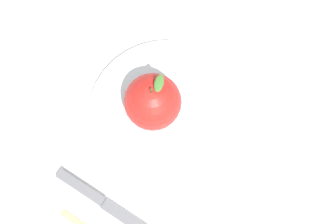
{
  "coord_description": "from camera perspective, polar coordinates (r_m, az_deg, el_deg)",
  "views": [
    {
      "loc": [
        -0.11,
        -0.11,
        0.61
      ],
      "look_at": [
        0.01,
        0.02,
        0.02
      ],
      "focal_mm": 44.55,
      "sensor_mm": 36.0,
      "label": 1
    }
  ],
  "objects": [
    {
      "name": "dinner_plate",
      "position": [
        0.62,
        -0.0,
        -0.28
      ],
      "size": [
        0.24,
        0.24,
        0.02
      ],
      "color": "silver",
      "rests_on": "ground_plane"
    },
    {
      "name": "apple",
      "position": [
        0.58,
        -1.85,
        1.65
      ],
      "size": [
        0.08,
        0.08,
        0.09
      ],
      "color": "#B21E19",
      "rests_on": "dinner_plate"
    },
    {
      "name": "knife",
      "position": [
        0.61,
        -8.44,
        -12.38
      ],
      "size": [
        0.06,
        0.2,
        0.01
      ],
      "color": "#59595E",
      "rests_on": "ground_plane"
    },
    {
      "name": "ground_plane",
      "position": [
        0.63,
        0.33,
        -2.48
      ],
      "size": [
        2.4,
        2.4,
        0.0
      ],
      "primitive_type": "plane",
      "color": "silver"
    }
  ]
}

